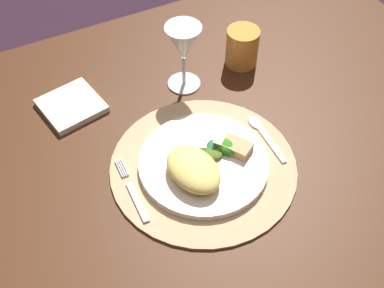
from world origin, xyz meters
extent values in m
cube|color=#40210F|center=(0.00, 0.00, 0.70)|extent=(1.48, 0.96, 0.02)
cylinder|color=#45260C|center=(0.66, 0.41, 0.34)|extent=(0.07, 0.07, 0.69)
cylinder|color=tan|center=(0.03, -0.07, 0.71)|extent=(0.37, 0.37, 0.01)
cylinder|color=silver|center=(0.03, -0.07, 0.72)|extent=(0.26, 0.26, 0.02)
ellipsoid|color=#E9D369|center=(0.00, -0.09, 0.75)|extent=(0.11, 0.14, 0.04)
ellipsoid|color=#4C611D|center=(0.06, -0.06, 0.73)|extent=(0.05, 0.05, 0.01)
ellipsoid|color=#297D16|center=(0.09, -0.06, 0.74)|extent=(0.05, 0.07, 0.02)
ellipsoid|color=#356A1D|center=(0.06, -0.06, 0.73)|extent=(0.06, 0.04, 0.01)
ellipsoid|color=#285D35|center=(0.06, -0.05, 0.73)|extent=(0.04, 0.05, 0.01)
cube|color=beige|center=(0.08, -0.05, 0.75)|extent=(0.03, 0.03, 0.01)
cube|color=beige|center=(0.05, -0.03, 0.75)|extent=(0.03, 0.03, 0.01)
cube|color=tan|center=(0.11, -0.07, 0.74)|extent=(0.06, 0.07, 0.02)
cube|color=silver|center=(-0.12, -0.09, 0.71)|extent=(0.02, 0.10, 0.00)
cube|color=silver|center=(-0.12, 0.00, 0.71)|extent=(0.00, 0.05, 0.00)
cube|color=silver|center=(-0.12, 0.00, 0.71)|extent=(0.00, 0.05, 0.00)
cube|color=silver|center=(-0.11, 0.00, 0.71)|extent=(0.00, 0.05, 0.00)
cube|color=silver|center=(-0.11, 0.00, 0.71)|extent=(0.00, 0.05, 0.00)
cube|color=silver|center=(0.18, -0.08, 0.71)|extent=(0.01, 0.10, 0.00)
ellipsoid|color=silver|center=(0.19, -0.01, 0.71)|extent=(0.03, 0.04, 0.01)
cube|color=white|center=(-0.15, 0.21, 0.71)|extent=(0.14, 0.14, 0.01)
cylinder|color=silver|center=(0.11, 0.17, 0.71)|extent=(0.08, 0.08, 0.00)
cylinder|color=silver|center=(0.11, 0.17, 0.75)|extent=(0.01, 0.01, 0.07)
cone|color=silver|center=(0.11, 0.17, 0.82)|extent=(0.08, 0.08, 0.08)
cylinder|color=gold|center=(0.27, 0.18, 0.75)|extent=(0.08, 0.08, 0.09)
camera|label=1|loc=(-0.26, -0.60, 1.49)|focal=46.77mm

